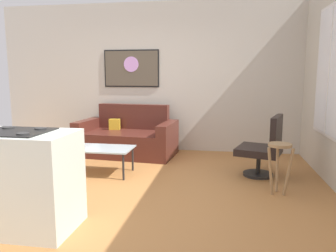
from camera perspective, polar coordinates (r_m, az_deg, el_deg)
name	(u,v)px	position (r m, az deg, el deg)	size (l,w,h in m)	color
ground	(125,192)	(4.27, -7.50, -11.32)	(6.40, 6.40, 0.04)	#AE733D
back_wall	(161,77)	(6.36, -1.28, 8.43)	(6.40, 0.05, 2.80)	beige
couch	(127,139)	(6.06, -7.05, -2.19)	(1.81, 1.07, 0.90)	#51231C
coffee_table	(98,150)	(4.94, -11.98, -4.04)	(1.00, 0.56, 0.39)	silver
armchair	(265,147)	(4.88, 16.40, -3.57)	(0.74, 0.75, 0.89)	black
bar_stool	(279,157)	(4.21, 18.75, -5.05)	(0.33, 0.32, 0.63)	#9D7B52
wall_painting	(131,68)	(6.45, -6.36, 9.90)	(1.08, 0.03, 0.71)	black
window	(330,71)	(4.92, 26.27, 8.61)	(0.03, 1.21, 1.77)	silver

